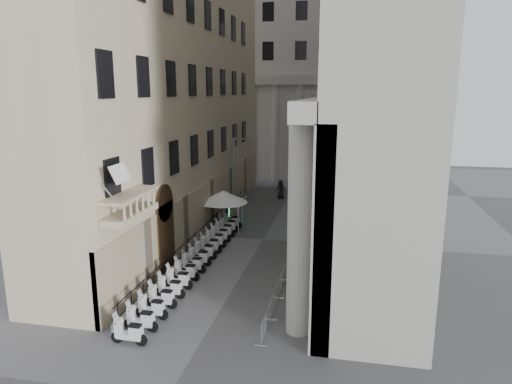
# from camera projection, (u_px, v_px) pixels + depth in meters

# --- Properties ---
(left_building) EXTENTS (5.00, 36.00, 34.00)m
(left_building) POSITION_uv_depth(u_px,v_px,m) (177.00, 16.00, 35.80)
(left_building) COLOR beige
(left_building) RESTS_ON ground
(far_building) EXTENTS (22.00, 10.00, 30.00)m
(far_building) POSITION_uv_depth(u_px,v_px,m) (305.00, 62.00, 59.60)
(far_building) COLOR beige
(far_building) RESTS_ON ground
(iron_fence) EXTENTS (0.30, 28.00, 1.40)m
(iron_fence) POSITION_uv_depth(u_px,v_px,m) (205.00, 241.00, 35.03)
(iron_fence) COLOR black
(iron_fence) RESTS_ON ground
(blue_awning) EXTENTS (1.60, 3.00, 3.00)m
(blue_awning) POSITION_uv_depth(u_px,v_px,m) (322.00, 219.00, 41.00)
(blue_awning) COLOR navy
(blue_awning) RESTS_ON ground
(flag) EXTENTS (1.00, 1.40, 8.20)m
(flag) POSITION_uv_depth(u_px,v_px,m) (130.00, 324.00, 22.54)
(flag) COLOR #9E0C11
(flag) RESTS_ON ground
(scooter_0) EXTENTS (1.41, 0.59, 1.50)m
(scooter_0) POSITION_uv_depth(u_px,v_px,m) (130.00, 344.00, 20.71)
(scooter_0) COLOR silver
(scooter_0) RESTS_ON ground
(scooter_1) EXTENTS (1.41, 0.59, 1.50)m
(scooter_1) POSITION_uv_depth(u_px,v_px,m) (142.00, 331.00, 21.88)
(scooter_1) COLOR silver
(scooter_1) RESTS_ON ground
(scooter_2) EXTENTS (1.41, 0.59, 1.50)m
(scooter_2) POSITION_uv_depth(u_px,v_px,m) (153.00, 318.00, 23.05)
(scooter_2) COLOR silver
(scooter_2) RESTS_ON ground
(scooter_3) EXTENTS (1.41, 0.59, 1.50)m
(scooter_3) POSITION_uv_depth(u_px,v_px,m) (162.00, 307.00, 24.22)
(scooter_3) COLOR silver
(scooter_3) RESTS_ON ground
(scooter_4) EXTENTS (1.41, 0.59, 1.50)m
(scooter_4) POSITION_uv_depth(u_px,v_px,m) (171.00, 297.00, 25.39)
(scooter_4) COLOR silver
(scooter_4) RESTS_ON ground
(scooter_5) EXTENTS (1.41, 0.59, 1.50)m
(scooter_5) POSITION_uv_depth(u_px,v_px,m) (179.00, 288.00, 26.57)
(scooter_5) COLOR silver
(scooter_5) RESTS_ON ground
(scooter_6) EXTENTS (1.41, 0.59, 1.50)m
(scooter_6) POSITION_uv_depth(u_px,v_px,m) (186.00, 280.00, 27.74)
(scooter_6) COLOR silver
(scooter_6) RESTS_ON ground
(scooter_7) EXTENTS (1.41, 0.59, 1.50)m
(scooter_7) POSITION_uv_depth(u_px,v_px,m) (193.00, 272.00, 28.91)
(scooter_7) COLOR silver
(scooter_7) RESTS_ON ground
(scooter_8) EXTENTS (1.41, 0.59, 1.50)m
(scooter_8) POSITION_uv_depth(u_px,v_px,m) (199.00, 265.00, 30.08)
(scooter_8) COLOR silver
(scooter_8) RESTS_ON ground
(scooter_9) EXTENTS (1.41, 0.59, 1.50)m
(scooter_9) POSITION_uv_depth(u_px,v_px,m) (205.00, 259.00, 31.25)
(scooter_9) COLOR silver
(scooter_9) RESTS_ON ground
(scooter_10) EXTENTS (1.41, 0.59, 1.50)m
(scooter_10) POSITION_uv_depth(u_px,v_px,m) (210.00, 253.00, 32.42)
(scooter_10) COLOR silver
(scooter_10) RESTS_ON ground
(scooter_11) EXTENTS (1.41, 0.59, 1.50)m
(scooter_11) POSITION_uv_depth(u_px,v_px,m) (215.00, 247.00, 33.59)
(scooter_11) COLOR silver
(scooter_11) RESTS_ON ground
(scooter_12) EXTENTS (1.41, 0.59, 1.50)m
(scooter_12) POSITION_uv_depth(u_px,v_px,m) (220.00, 242.00, 34.76)
(scooter_12) COLOR silver
(scooter_12) RESTS_ON ground
(scooter_13) EXTENTS (1.41, 0.59, 1.50)m
(scooter_13) POSITION_uv_depth(u_px,v_px,m) (224.00, 237.00, 35.93)
(scooter_13) COLOR silver
(scooter_13) RESTS_ON ground
(scooter_14) EXTENTS (1.41, 0.59, 1.50)m
(scooter_14) POSITION_uv_depth(u_px,v_px,m) (228.00, 232.00, 37.10)
(scooter_14) COLOR silver
(scooter_14) RESTS_ON ground
(scooter_15) EXTENTS (1.41, 0.59, 1.50)m
(scooter_15) POSITION_uv_depth(u_px,v_px,m) (232.00, 228.00, 38.27)
(scooter_15) COLOR silver
(scooter_15) RESTS_ON ground
(barrier_0) EXTENTS (0.60, 2.40, 1.10)m
(barrier_0) POSITION_uv_depth(u_px,v_px,m) (266.00, 333.00, 21.70)
(barrier_0) COLOR #ACAFB4
(barrier_0) RESTS_ON ground
(barrier_1) EXTENTS (0.60, 2.40, 1.10)m
(barrier_1) POSITION_uv_depth(u_px,v_px,m) (275.00, 309.00, 24.09)
(barrier_1) COLOR #ACAFB4
(barrier_1) RESTS_ON ground
(barrier_2) EXTENTS (0.60, 2.40, 1.10)m
(barrier_2) POSITION_uv_depth(u_px,v_px,m) (282.00, 289.00, 26.48)
(barrier_2) COLOR #ACAFB4
(barrier_2) RESTS_ON ground
(barrier_3) EXTENTS (0.60, 2.40, 1.10)m
(barrier_3) POSITION_uv_depth(u_px,v_px,m) (288.00, 273.00, 28.87)
(barrier_3) COLOR #ACAFB4
(barrier_3) RESTS_ON ground
(barrier_4) EXTENTS (0.60, 2.40, 1.10)m
(barrier_4) POSITION_uv_depth(u_px,v_px,m) (293.00, 259.00, 31.26)
(barrier_4) COLOR #ACAFB4
(barrier_4) RESTS_ON ground
(barrier_5) EXTENTS (0.60, 2.40, 1.10)m
(barrier_5) POSITION_uv_depth(u_px,v_px,m) (297.00, 247.00, 33.65)
(barrier_5) COLOR #ACAFB4
(barrier_5) RESTS_ON ground
(barrier_6) EXTENTS (0.60, 2.40, 1.10)m
(barrier_6) POSITION_uv_depth(u_px,v_px,m) (300.00, 237.00, 36.04)
(barrier_6) COLOR #ACAFB4
(barrier_6) RESTS_ON ground
(barrier_7) EXTENTS (0.60, 2.40, 1.10)m
(barrier_7) POSITION_uv_depth(u_px,v_px,m) (304.00, 227.00, 38.43)
(barrier_7) COLOR #ACAFB4
(barrier_7) RESTS_ON ground
(barrier_8) EXTENTS (0.60, 2.40, 1.10)m
(barrier_8) POSITION_uv_depth(u_px,v_px,m) (307.00, 219.00, 40.82)
(barrier_8) COLOR #ACAFB4
(barrier_8) RESTS_ON ground
(security_tent) EXTENTS (3.96, 3.96, 3.22)m
(security_tent) POSITION_uv_depth(u_px,v_px,m) (225.00, 197.00, 37.53)
(security_tent) COLOR silver
(security_tent) RESTS_ON ground
(street_lamp) EXTENTS (2.29, 0.88, 7.26)m
(street_lamp) POSITION_uv_depth(u_px,v_px,m) (236.00, 172.00, 40.32)
(street_lamp) COLOR gray
(street_lamp) RESTS_ON ground
(info_kiosk) EXTENTS (0.42, 0.86, 1.75)m
(info_kiosk) POSITION_uv_depth(u_px,v_px,m) (228.00, 213.00, 39.64)
(info_kiosk) COLOR black
(info_kiosk) RESTS_ON ground
(pedestrian_a) EXTENTS (0.82, 0.65, 1.96)m
(pedestrian_a) POSITION_uv_depth(u_px,v_px,m) (297.00, 194.00, 46.59)
(pedestrian_a) COLOR #0D1137
(pedestrian_a) RESTS_ON ground
(pedestrian_b) EXTENTS (1.17, 1.17, 1.92)m
(pedestrian_b) POSITION_uv_depth(u_px,v_px,m) (296.00, 206.00, 41.72)
(pedestrian_b) COLOR black
(pedestrian_b) RESTS_ON ground
(pedestrian_c) EXTENTS (1.16, 0.97, 2.04)m
(pedestrian_c) POSITION_uv_depth(u_px,v_px,m) (280.00, 189.00, 48.48)
(pedestrian_c) COLOR black
(pedestrian_c) RESTS_ON ground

